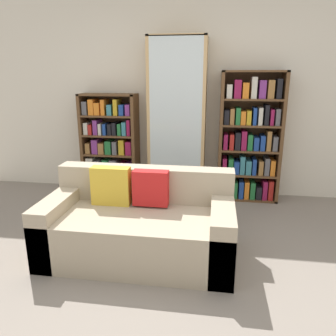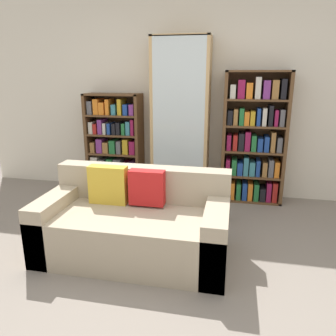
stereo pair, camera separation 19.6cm
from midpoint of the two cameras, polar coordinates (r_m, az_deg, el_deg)
ground_plane at (r=2.66m, az=-2.48°, el=-21.13°), size 16.00×16.00×0.00m
wall_back at (r=4.47m, az=4.93°, el=12.72°), size 6.02×0.06×2.70m
couch at (r=3.04m, az=-3.92°, el=-9.85°), size 1.67×0.85×0.79m
bookshelf_left at (r=4.59m, az=-8.05°, el=3.96°), size 0.76×0.32×1.36m
display_cabinet at (r=4.29m, az=3.56°, el=8.17°), size 0.73×0.36×2.06m
bookshelf_right at (r=4.31m, az=15.98°, el=4.52°), size 0.78×0.32×1.65m
wine_bottle at (r=3.79m, az=11.69°, el=-6.76°), size 0.07×0.07×0.39m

